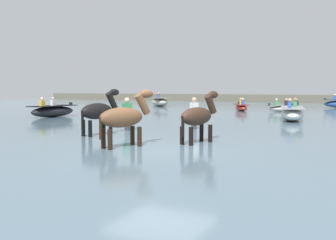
% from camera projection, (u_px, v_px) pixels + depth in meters
% --- Properties ---
extents(ground_plane, '(120.00, 120.00, 0.00)m').
position_uv_depth(ground_plane, '(161.00, 162.00, 10.21)').
color(ground_plane, '#756B56').
extents(water_surface, '(90.00, 90.00, 0.39)m').
position_uv_depth(water_surface, '(260.00, 125.00, 18.97)').
color(water_surface, slate).
rests_on(water_surface, ground).
extents(horse_lead_dark_bay, '(0.73, 1.75, 1.89)m').
position_uv_depth(horse_lead_dark_bay, '(198.00, 118.00, 11.02)').
color(horse_lead_dark_bay, '#382319').
rests_on(horse_lead_dark_bay, ground).
extents(horse_trailing_black, '(0.63, 1.80, 1.95)m').
position_uv_depth(horse_trailing_black, '(99.00, 112.00, 12.97)').
color(horse_trailing_black, black).
rests_on(horse_trailing_black, ground).
extents(horse_flank_bay, '(0.92, 1.76, 1.93)m').
position_uv_depth(horse_flank_bay, '(124.00, 119.00, 10.25)').
color(horse_flank_bay, brown).
rests_on(horse_flank_bay, ground).
extents(boat_mid_outer, '(1.82, 3.69, 1.13)m').
position_uv_depth(boat_mid_outer, '(292.00, 114.00, 19.18)').
color(boat_mid_outer, silver).
rests_on(boat_mid_outer, water_surface).
extents(boat_near_port, '(3.38, 3.62, 1.26)m').
position_uv_depth(boat_near_port, '(160.00, 102.00, 35.54)').
color(boat_near_port, '#B2AD9E').
rests_on(boat_near_port, water_surface).
extents(boat_mid_channel, '(1.11, 3.03, 1.13)m').
position_uv_depth(boat_mid_channel, '(53.00, 111.00, 21.52)').
color(boat_mid_channel, black).
rests_on(boat_mid_channel, water_surface).
extents(boat_distant_west, '(2.52, 1.58, 0.93)m').
position_uv_depth(boat_distant_west, '(286.00, 108.00, 26.28)').
color(boat_distant_west, '#B2AD9E').
rests_on(boat_distant_west, water_surface).
extents(boat_near_starboard, '(1.80, 2.60, 0.95)m').
position_uv_depth(boat_near_starboard, '(241.00, 107.00, 27.79)').
color(boat_near_starboard, '#BC382D').
rests_on(boat_near_starboard, water_surface).
extents(person_onlooker_left, '(0.32, 0.38, 1.63)m').
position_uv_depth(person_onlooker_left, '(127.00, 118.00, 14.44)').
color(person_onlooker_left, '#383842').
rests_on(person_onlooker_left, ground).
extents(person_spectator_far, '(0.38, 0.34, 1.63)m').
position_uv_depth(person_spectator_far, '(194.00, 117.00, 14.97)').
color(person_spectator_far, '#383842').
rests_on(person_spectator_far, ground).
extents(far_shoreline, '(80.00, 2.40, 1.33)m').
position_uv_depth(far_shoreline, '(324.00, 101.00, 42.80)').
color(far_shoreline, '#605B4C').
rests_on(far_shoreline, ground).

